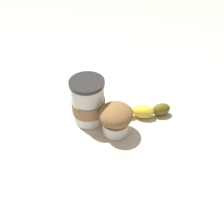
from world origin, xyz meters
The scene contains 5 objects.
ground_plane centered at (0.00, 0.00, 0.00)m, with size 3.00×3.00×0.00m, color beige.
paper_napkin centered at (0.00, 0.00, 0.00)m, with size 0.21×0.21×0.00m, color beige.
coffee_cup centered at (-0.05, 0.04, 0.06)m, with size 0.09×0.09×0.13m.
muffin centered at (0.00, -0.03, 0.05)m, with size 0.09×0.09×0.09m.
banana centered at (0.10, 0.00, 0.02)m, with size 0.15×0.09×0.04m.
Camera 1 is at (-0.18, -0.47, 0.51)m, focal length 42.00 mm.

